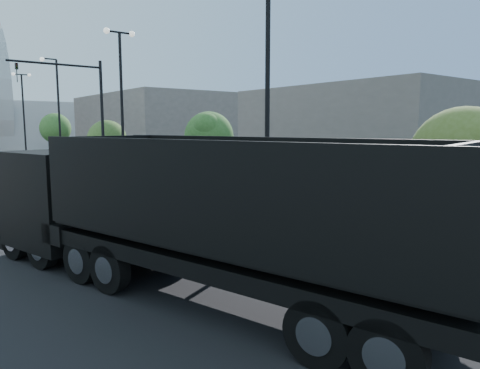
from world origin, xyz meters
TOP-DOWN VIEW (x-y plane):
  - sidewalk at (3.50, 40.00)m, footprint 7.00×140.00m
  - concrete_strip at (6.20, 40.00)m, footprint 2.40×140.00m
  - curb at (0.00, 40.00)m, footprint 0.30×140.00m
  - dump_truck at (-4.10, 10.18)m, footprint 6.53×14.25m
  - white_sedan at (-2.70, 26.56)m, footprint 3.75×5.35m
  - pedestrian at (6.12, 21.20)m, footprint 0.77×0.56m
  - streetlight_1 at (0.49, 10.00)m, footprint 1.44×0.56m
  - streetlight_2 at (0.60, 22.00)m, footprint 1.72×0.56m
  - streetlight_3 at (0.49, 34.00)m, footprint 1.44×0.56m
  - streetlight_4 at (0.60, 46.00)m, footprint 1.72×0.56m
  - traffic_mast at (-0.30, 25.00)m, footprint 5.09×0.20m
  - tree_0 at (1.65, 4.02)m, footprint 2.54×2.52m
  - tree_1 at (1.65, 15.02)m, footprint 2.22×2.14m
  - tree_2 at (1.65, 27.02)m, footprint 2.55×2.53m
  - tree_3 at (1.65, 39.02)m, footprint 2.60×2.59m
  - commercial_block_ne at (16.00, 50.00)m, footprint 12.00×22.00m
  - commercial_block_e at (18.00, 20.00)m, footprint 10.00×16.00m
  - utility_cover_1 at (2.40, 8.00)m, footprint 0.50×0.50m
  - utility_cover_2 at (2.40, 19.00)m, footprint 0.50×0.50m

SIDE VIEW (x-z plane):
  - sidewalk at x=3.50m, z-range 0.00..0.12m
  - concrete_strip at x=6.20m, z-range 0.00..0.13m
  - curb at x=0.00m, z-range 0.00..0.14m
  - utility_cover_1 at x=2.40m, z-range 0.12..0.14m
  - utility_cover_2 at x=2.40m, z-range 0.12..0.14m
  - white_sedan at x=-2.70m, z-range 0.00..1.67m
  - pedestrian at x=6.12m, z-range 0.00..1.93m
  - dump_truck at x=-4.10m, z-range -0.31..3.61m
  - tree_2 at x=1.65m, z-range 1.02..5.61m
  - tree_0 at x=1.65m, z-range 1.06..5.71m
  - commercial_block_e at x=18.00m, z-range 0.00..7.00m
  - tree_1 at x=1.65m, z-range 1.32..6.15m
  - commercial_block_ne at x=16.00m, z-range 0.00..8.00m
  - tree_3 at x=1.65m, z-range 1.35..6.68m
  - streetlight_1 at x=0.49m, z-range -0.26..8.95m
  - streetlight_3 at x=0.49m, z-range -0.26..8.95m
  - streetlight_2 at x=0.60m, z-range 0.18..9.46m
  - streetlight_4 at x=0.60m, z-range 0.18..9.46m
  - traffic_mast at x=-0.30m, z-range 0.98..8.98m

